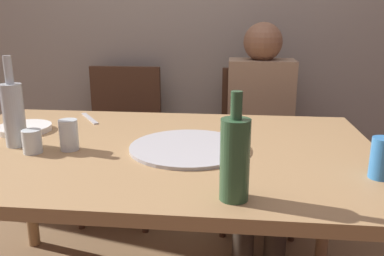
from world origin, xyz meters
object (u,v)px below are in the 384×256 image
at_px(pizza_tray, 189,147).
at_px(tumbler_near, 32,141).
at_px(table_knife, 90,118).
at_px(chair_left, 122,132).
at_px(plate_stack, 24,128).
at_px(wine_glass, 69,135).
at_px(soda_can, 382,158).
at_px(dining_table, 151,163).
at_px(chair_right, 258,136).
at_px(beer_bottle, 235,158).
at_px(guest_in_sweater, 260,122).
at_px(wine_bottle, 14,113).

relative_size(pizza_tray, tumbler_near, 5.19).
xyz_separation_m(pizza_tray, table_knife, (-0.51, 0.38, -0.00)).
height_order(tumbler_near, chair_left, chair_left).
xyz_separation_m(pizza_tray, plate_stack, (-0.70, 0.16, 0.01)).
bearing_deg(wine_glass, soda_can, -8.42).
bearing_deg(plate_stack, dining_table, -13.86).
bearing_deg(dining_table, chair_right, 63.94).
xyz_separation_m(pizza_tray, tumbler_near, (-0.53, -0.10, 0.03)).
bearing_deg(tumbler_near, soda_can, -5.29).
bearing_deg(beer_bottle, pizza_tray, 112.61).
relative_size(soda_can, table_knife, 0.55).
height_order(beer_bottle, soda_can, beer_bottle).
distance_m(tumbler_near, chair_right, 1.36).
distance_m(pizza_tray, guest_in_sweater, 0.85).
bearing_deg(chair_right, soda_can, 104.06).
height_order(dining_table, beer_bottle, beer_bottle).
relative_size(pizza_tray, guest_in_sweater, 0.36).
bearing_deg(chair_left, soda_can, 134.24).
bearing_deg(chair_left, tumbler_near, 89.24).
distance_m(plate_stack, chair_right, 1.29).
bearing_deg(soda_can, wine_bottle, 171.86).
distance_m(beer_bottle, chair_left, 1.53).
xyz_separation_m(plate_stack, table_knife, (0.20, 0.22, -0.01)).
relative_size(dining_table, pizza_tray, 3.85).
distance_m(tumbler_near, guest_in_sweater, 1.22).
height_order(pizza_tray, wine_glass, wine_glass).
bearing_deg(soda_can, pizza_tray, 161.04).
height_order(dining_table, chair_right, chair_right).
height_order(soda_can, plate_stack, soda_can).
relative_size(tumbler_near, plate_stack, 0.38).
height_order(dining_table, table_knife, table_knife).
xyz_separation_m(tumbler_near, wine_glass, (0.11, 0.05, 0.01)).
xyz_separation_m(wine_bottle, beer_bottle, (0.79, -0.36, -0.01)).
relative_size(soda_can, chair_right, 0.14).
bearing_deg(guest_in_sweater, table_knife, 26.61).
distance_m(tumbler_near, wine_glass, 0.12).
bearing_deg(beer_bottle, dining_table, 126.96).
height_order(dining_table, wine_bottle, wine_bottle).
bearing_deg(plate_stack, wine_glass, -36.66).
distance_m(wine_bottle, tumbler_near, 0.15).
xyz_separation_m(plate_stack, guest_in_sweater, (1.00, 0.63, -0.11)).
relative_size(wine_bottle, soda_can, 2.68).
bearing_deg(wine_glass, wine_bottle, 173.20).
xyz_separation_m(pizza_tray, wine_bottle, (-0.63, -0.03, 0.12)).
distance_m(pizza_tray, soda_can, 0.62).
bearing_deg(soda_can, chair_left, 134.24).
height_order(table_knife, guest_in_sweater, guest_in_sweater).
relative_size(wine_bottle, chair_left, 0.36).
bearing_deg(table_knife, beer_bottle, 6.07).
relative_size(plate_stack, chair_left, 0.24).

